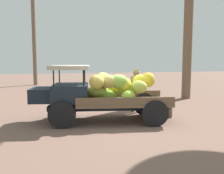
# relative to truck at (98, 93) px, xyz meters

# --- Properties ---
(ground_plane) EXTENTS (60.00, 60.00, 0.00)m
(ground_plane) POSITION_rel_truck_xyz_m (-0.30, 0.06, -0.95)
(ground_plane) COLOR brown
(truck) EXTENTS (4.62, 2.34, 1.85)m
(truck) POSITION_rel_truck_xyz_m (0.00, 0.00, 0.00)
(truck) COLOR black
(truck) RESTS_ON ground
(farmer) EXTENTS (0.56, 0.52, 1.67)m
(farmer) POSITION_rel_truck_xyz_m (-1.71, -1.05, 0.01)
(farmer) COLOR olive
(farmer) RESTS_ON ground
(wooden_crate) EXTENTS (0.63, 0.63, 0.51)m
(wooden_crate) POSITION_rel_truck_xyz_m (-2.53, -0.13, -0.69)
(wooden_crate) COLOR olive
(wooden_crate) RESTS_ON ground
(loose_banana_bunch) EXTENTS (0.47, 0.61, 0.31)m
(loose_banana_bunch) POSITION_rel_truck_xyz_m (-1.13, -2.30, -0.80)
(loose_banana_bunch) COLOR #AACD44
(loose_banana_bunch) RESTS_ON ground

